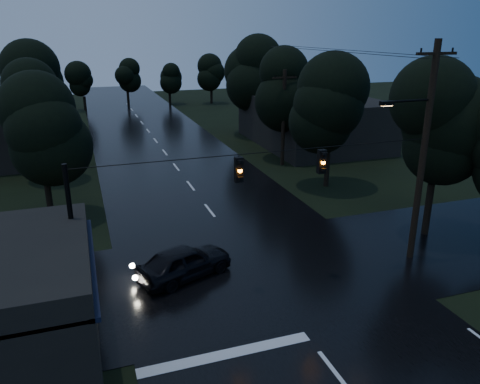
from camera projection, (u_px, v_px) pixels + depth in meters
main_road at (176, 167)px, 37.17m from camera, size 12.00×120.00×0.02m
cross_street at (257, 272)px, 21.08m from camera, size 60.00×9.00×0.02m
building_far_right at (312, 121)px, 44.32m from camera, size 10.00×14.00×4.40m
utility_pole_main at (422, 151)px, 20.74m from camera, size 3.50×0.30×10.00m
utility_pole_far at (284, 117)px, 36.66m from camera, size 2.00×0.30×7.50m
anchor_pole_left at (74, 244)px, 16.90m from camera, size 0.18×0.18×6.00m
span_signals at (281, 165)px, 18.63m from camera, size 15.00×0.37×1.12m
tree_corner_near at (440, 123)px, 23.08m from camera, size 4.48×4.48×9.44m
tree_left_a at (39, 128)px, 25.54m from camera, size 3.92×3.92×8.26m
tree_left_b at (36, 102)px, 32.38m from camera, size 4.20×4.20×8.85m
tree_left_c at (35, 82)px, 41.02m from camera, size 4.48×4.48×9.44m
tree_right_a at (331, 105)px, 30.94m from camera, size 4.20×4.20×8.85m
tree_right_b at (289, 86)px, 38.15m from camera, size 4.48×4.48×9.44m
tree_right_c at (253, 72)px, 47.15m from camera, size 4.76×4.76×10.03m
car at (184, 262)px, 20.42m from camera, size 4.67×3.21×1.48m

